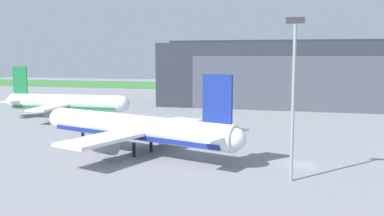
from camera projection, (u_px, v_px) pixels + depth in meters
ground_plane at (300, 165)px, 67.29m from camera, size 440.00×440.00×0.00m
grass_field_strip at (305, 88)px, 224.76m from camera, size 440.00×56.00×0.08m
maintenance_hangar at (321, 74)px, 146.87m from camera, size 104.81×39.33×22.10m
airliner_near_right at (135, 128)px, 75.09m from camera, size 40.58×32.33×14.14m
airliner_far_left at (67, 103)px, 116.95m from camera, size 35.86×28.79×13.90m
apron_light_mast at (293, 88)px, 57.27m from camera, size 2.40×0.50×21.89m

